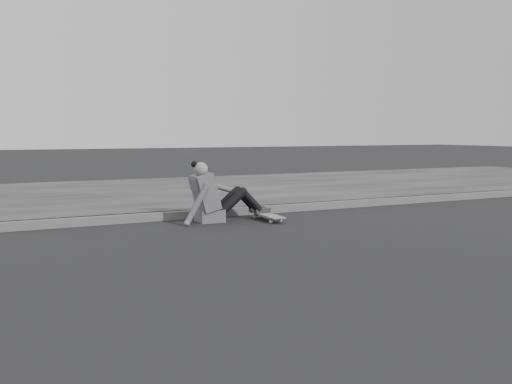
% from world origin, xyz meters
% --- Properties ---
extents(ground, '(80.00, 80.00, 0.00)m').
position_xyz_m(ground, '(0.00, 0.00, 0.00)').
color(ground, black).
rests_on(ground, ground).
extents(curb, '(24.00, 0.16, 0.12)m').
position_xyz_m(curb, '(0.00, 2.58, 0.06)').
color(curb, '#555555').
rests_on(curb, ground).
extents(sidewalk, '(24.00, 6.00, 0.12)m').
position_xyz_m(sidewalk, '(0.00, 5.60, 0.06)').
color(sidewalk, '#323232').
rests_on(sidewalk, ground).
extents(skateboard, '(0.20, 0.78, 0.09)m').
position_xyz_m(skateboard, '(0.02, 1.90, 0.07)').
color(skateboard, '#A3A39E').
rests_on(skateboard, ground).
extents(seated_woman, '(1.38, 0.46, 0.88)m').
position_xyz_m(seated_woman, '(-0.71, 2.14, 0.36)').
color(seated_woman, '#4F4F52').
rests_on(seated_woman, ground).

